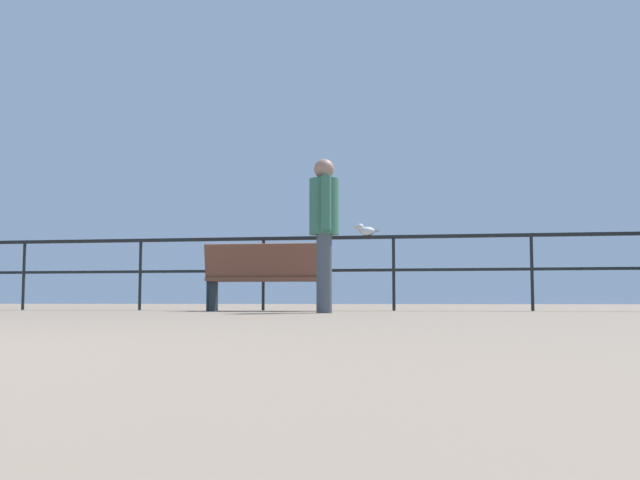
{
  "coord_description": "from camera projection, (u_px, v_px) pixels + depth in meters",
  "views": [
    {
      "loc": [
        2.5,
        -0.89,
        0.14
      ],
      "look_at": [
        0.91,
        8.84,
        0.96
      ],
      "focal_mm": 41.12,
      "sensor_mm": 36.0,
      "label": 1
    }
  ],
  "objects": [
    {
      "name": "pier_railing",
      "position": [
        263.0,
        256.0,
        10.52
      ],
      "size": [
        18.7,
        0.05,
        1.05
      ],
      "color": "black",
      "rests_on": "ground_plane"
    },
    {
      "name": "bench_near_left",
      "position": [
        265.0,
        275.0,
        9.72
      ],
      "size": [
        1.57,
        0.67,
        0.89
      ],
      "color": "brown",
      "rests_on": "ground_plane"
    },
    {
      "name": "person_by_bench",
      "position": [
        324.0,
        224.0,
        8.35
      ],
      "size": [
        0.34,
        0.55,
        1.76
      ],
      "color": "#485058",
      "rests_on": "ground_plane"
    },
    {
      "name": "seagull_on_rail",
      "position": [
        366.0,
        230.0,
        10.3
      ],
      "size": [
        0.35,
        0.2,
        0.17
      ],
      "color": "silver",
      "rests_on": "pier_railing"
    }
  ]
}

